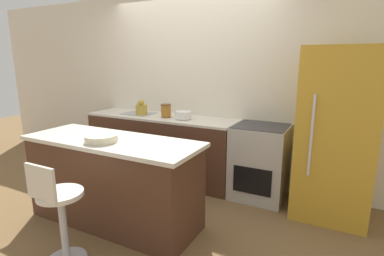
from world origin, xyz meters
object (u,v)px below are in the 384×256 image
refrigerator (336,134)px  oven_range (260,162)px  mixing_bowl (183,115)px  kettle (141,108)px  stool_chair (59,214)px

refrigerator → oven_range: bearing=176.0°
oven_range → mixing_bowl: size_ratio=4.32×
kettle → oven_range: bearing=1.6°
stool_chair → mixing_bowl: 2.02m
stool_chair → kettle: bearing=107.6°
mixing_bowl → refrigerator: bearing=-0.2°
oven_range → stool_chair: (-1.11, -2.01, 0.00)m
stool_chair → mixing_bowl: bearing=88.0°
oven_range → kettle: 1.81m
stool_chair → kettle: 2.12m
mixing_bowl → kettle: bearing=180.0°
mixing_bowl → stool_chair: bearing=-92.0°
stool_chair → mixing_bowl: mixing_bowl is taller
refrigerator → stool_chair: refrigerator is taller
refrigerator → kettle: refrigerator is taller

